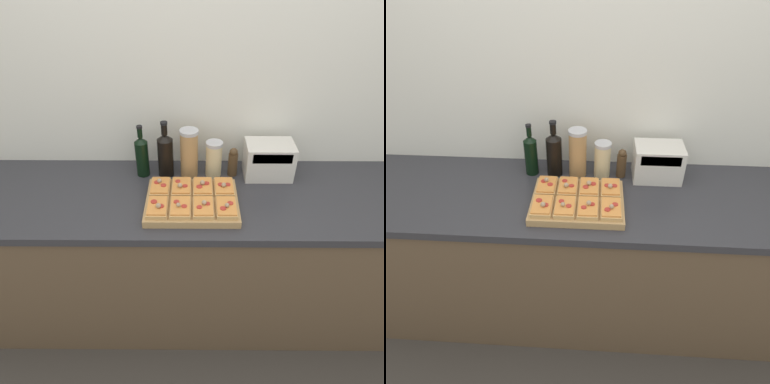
% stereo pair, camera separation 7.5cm
% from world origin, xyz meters
% --- Properties ---
extents(ground_plane, '(12.00, 12.00, 0.00)m').
position_xyz_m(ground_plane, '(0.00, 0.00, 0.00)').
color(ground_plane, '#3D3833').
extents(wall_back, '(6.00, 0.06, 2.50)m').
position_xyz_m(wall_back, '(0.00, 0.67, 1.25)').
color(wall_back, silver).
rests_on(wall_back, ground_plane).
extents(kitchen_counter, '(2.63, 0.67, 0.91)m').
position_xyz_m(kitchen_counter, '(0.00, 0.32, 0.46)').
color(kitchen_counter, brown).
rests_on(kitchen_counter, ground_plane).
extents(cutting_board, '(0.44, 0.34, 0.04)m').
position_xyz_m(cutting_board, '(-0.07, 0.23, 0.93)').
color(cutting_board, tan).
rests_on(cutting_board, kitchen_counter).
extents(pizza_slice_back_left, '(0.10, 0.15, 0.05)m').
position_xyz_m(pizza_slice_back_left, '(-0.23, 0.31, 0.96)').
color(pizza_slice_back_left, tan).
rests_on(pizza_slice_back_left, cutting_board).
extents(pizza_slice_back_midleft, '(0.10, 0.15, 0.05)m').
position_xyz_m(pizza_slice_back_midleft, '(-0.12, 0.31, 0.96)').
color(pizza_slice_back_midleft, tan).
rests_on(pizza_slice_back_midleft, cutting_board).
extents(pizza_slice_back_midright, '(0.10, 0.15, 0.05)m').
position_xyz_m(pizza_slice_back_midright, '(-0.02, 0.31, 0.96)').
color(pizza_slice_back_midright, tan).
rests_on(pizza_slice_back_midright, cutting_board).
extents(pizza_slice_back_right, '(0.10, 0.15, 0.05)m').
position_xyz_m(pizza_slice_back_right, '(0.09, 0.31, 0.96)').
color(pizza_slice_back_right, tan).
rests_on(pizza_slice_back_right, cutting_board).
extents(pizza_slice_front_left, '(0.10, 0.15, 0.05)m').
position_xyz_m(pizza_slice_front_left, '(-0.23, 0.15, 0.96)').
color(pizza_slice_front_left, tan).
rests_on(pizza_slice_front_left, cutting_board).
extents(pizza_slice_front_midleft, '(0.10, 0.15, 0.05)m').
position_xyz_m(pizza_slice_front_midleft, '(-0.12, 0.15, 0.96)').
color(pizza_slice_front_midleft, tan).
rests_on(pizza_slice_front_midleft, cutting_board).
extents(pizza_slice_front_midright, '(0.10, 0.15, 0.05)m').
position_xyz_m(pizza_slice_front_midright, '(-0.02, 0.15, 0.96)').
color(pizza_slice_front_midright, tan).
rests_on(pizza_slice_front_midright, cutting_board).
extents(pizza_slice_front_right, '(0.10, 0.15, 0.05)m').
position_xyz_m(pizza_slice_front_right, '(0.09, 0.15, 0.96)').
color(pizza_slice_front_right, tan).
rests_on(pizza_slice_front_right, cutting_board).
extents(olive_oil_bottle, '(0.07, 0.07, 0.29)m').
position_xyz_m(olive_oil_bottle, '(-0.34, 0.50, 1.03)').
color(olive_oil_bottle, black).
rests_on(olive_oil_bottle, kitchen_counter).
extents(wine_bottle, '(0.08, 0.08, 0.31)m').
position_xyz_m(wine_bottle, '(-0.21, 0.50, 1.04)').
color(wine_bottle, black).
rests_on(wine_bottle, kitchen_counter).
extents(grain_jar_tall, '(0.10, 0.10, 0.27)m').
position_xyz_m(grain_jar_tall, '(-0.09, 0.50, 1.05)').
color(grain_jar_tall, '#AD7F4C').
rests_on(grain_jar_tall, kitchen_counter).
extents(grain_jar_short, '(0.09, 0.09, 0.20)m').
position_xyz_m(grain_jar_short, '(0.04, 0.50, 1.01)').
color(grain_jar_short, beige).
rests_on(grain_jar_short, kitchen_counter).
extents(pepper_mill, '(0.05, 0.05, 0.16)m').
position_xyz_m(pepper_mill, '(0.15, 0.50, 0.99)').
color(pepper_mill, '#47331E').
rests_on(pepper_mill, kitchen_counter).
extents(toaster_oven, '(0.28, 0.18, 0.19)m').
position_xyz_m(toaster_oven, '(0.34, 0.50, 1.01)').
color(toaster_oven, beige).
rests_on(toaster_oven, kitchen_counter).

